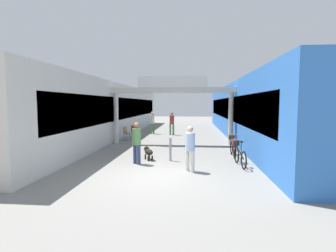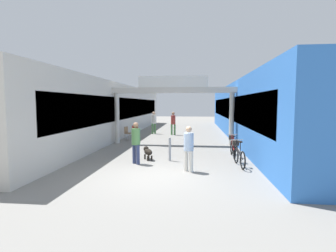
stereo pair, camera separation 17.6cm
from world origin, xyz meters
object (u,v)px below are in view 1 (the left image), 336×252
pedestrian_elderly_walking (152,121)px  cafe_chair_wood_nearer (126,132)px  pedestrian_carrying_crate (172,122)px  pedestrian_with_dog (137,140)px  pedestrian_companion (190,146)px  cafe_chair_red_farther (134,130)px  bollard_post_metal (170,149)px  dog_on_leash (148,152)px  bicycle_red_second (233,147)px  bicycle_black_nearest (239,154)px

pedestrian_elderly_walking → cafe_chair_wood_nearer: 4.01m
pedestrian_carrying_crate → cafe_chair_wood_nearer: 4.24m
pedestrian_with_dog → cafe_chair_wood_nearer: size_ratio=1.85×
pedestrian_companion → cafe_chair_red_farther: size_ratio=1.79×
pedestrian_companion → cafe_chair_wood_nearer: (-4.15, 7.41, -0.36)m
bollard_post_metal → dog_on_leash: bearing=171.6°
dog_on_leash → cafe_chair_wood_nearer: 6.10m
pedestrian_with_dog → cafe_chair_wood_nearer: pedestrian_with_dog is taller
bicycle_red_second → cafe_chair_red_farther: bearing=135.8°
cafe_chair_wood_nearer → pedestrian_companion: bearing=-60.7°
cafe_chair_wood_nearer → pedestrian_carrying_crate: bearing=50.5°
dog_on_leash → pedestrian_with_dog: bearing=-110.8°
pedestrian_elderly_walking → bicycle_red_second: bearing=-59.4°
pedestrian_carrying_crate → cafe_chair_red_farther: (-2.43, -2.17, -0.46)m
bollard_post_metal → cafe_chair_wood_nearer: bollard_post_metal is taller
pedestrian_carrying_crate → bicycle_black_nearest: (3.35, -9.57, -0.57)m
pedestrian_with_dog → bicycle_black_nearest: 4.01m
pedestrian_carrying_crate → bicycle_black_nearest: pedestrian_carrying_crate is taller
bollard_post_metal → pedestrian_elderly_walking: bearing=103.1°
pedestrian_with_dog → pedestrian_carrying_crate: pedestrian_carrying_crate is taller
dog_on_leash → pedestrian_companion: bearing=-45.2°
pedestrian_companion → bicycle_black_nearest: (1.88, 1.10, -0.47)m
pedestrian_elderly_walking → dog_on_leash: size_ratio=2.30×
pedestrian_elderly_walking → cafe_chair_red_farther: pedestrian_elderly_walking is taller
pedestrian_carrying_crate → cafe_chair_wood_nearer: size_ratio=1.96×
pedestrian_with_dog → bicycle_black_nearest: pedestrian_with_dog is taller
pedestrian_companion → pedestrian_elderly_walking: (-3.05, 11.24, 0.10)m
cafe_chair_wood_nearer → bicycle_black_nearest: bearing=-46.3°
pedestrian_elderly_walking → dog_on_leash: 9.56m
pedestrian_elderly_walking → pedestrian_carrying_crate: bearing=-20.0°
pedestrian_with_dog → pedestrian_carrying_crate: 9.72m
pedestrian_with_dog → bicycle_red_second: (3.99, 1.89, -0.50)m
bollard_post_metal → cafe_chair_wood_nearer: bearing=120.0°
pedestrian_with_dog → dog_on_leash: 1.07m
pedestrian_with_dog → dog_on_leash: (0.31, 0.83, -0.60)m
pedestrian_companion → pedestrian_carrying_crate: pedestrian_carrying_crate is taller
pedestrian_companion → bollard_post_metal: pedestrian_companion is taller
pedestrian_with_dog → bicycle_black_nearest: size_ratio=0.97×
pedestrian_with_dog → pedestrian_elderly_walking: bearing=95.3°
dog_on_leash → cafe_chair_wood_nearer: bearing=112.9°
bicycle_black_nearest → cafe_chair_wood_nearer: bicycle_black_nearest is taller
pedestrian_carrying_crate → bicycle_black_nearest: 10.15m
bicycle_red_second → cafe_chair_red_farther: bicycle_red_second is taller
dog_on_leash → cafe_chair_wood_nearer: size_ratio=0.85×
cafe_chair_wood_nearer → cafe_chair_red_farther: bearing=77.0°
bollard_post_metal → cafe_chair_red_farther: bollard_post_metal is taller
bollard_post_metal → pedestrian_with_dog: bearing=-151.6°
bicycle_black_nearest → cafe_chair_wood_nearer: 8.73m
bollard_post_metal → cafe_chair_wood_nearer: 6.65m
pedestrian_companion → bicycle_red_second: pedestrian_companion is taller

